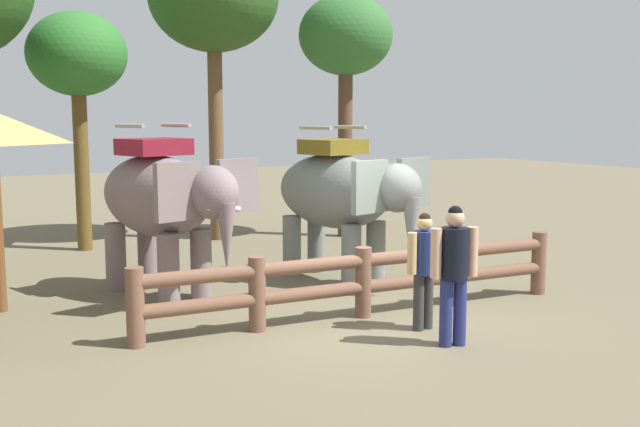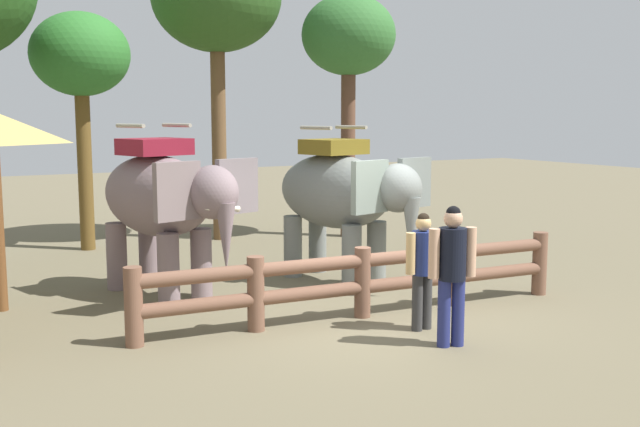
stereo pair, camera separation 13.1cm
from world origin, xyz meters
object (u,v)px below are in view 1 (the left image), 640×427
elephant_center (341,195)px  tourist_man_in_blue (424,262)px  log_fence (363,277)px  tree_back_center (346,41)px  tree_deep_back (77,59)px  tourist_woman_in_black (454,265)px  elephant_near_left (163,200)px

elephant_center → tourist_man_in_blue: size_ratio=2.02×
log_fence → tree_back_center: (3.60, 6.45, 4.13)m
log_fence → tourist_man_in_blue: bearing=-68.2°
elephant_center → tree_deep_back: bearing=120.9°
tourist_woman_in_black → tree_deep_back: tree_deep_back is taller
elephant_near_left → elephant_center: size_ratio=1.02×
tree_deep_back → elephant_center: bearing=-59.1°
tree_back_center → tree_deep_back: size_ratio=1.13×
log_fence → tree_deep_back: size_ratio=1.34×
elephant_near_left → tree_back_center: size_ratio=0.58×
elephant_near_left → tourist_woman_in_black: (2.43, -4.42, -0.53)m
log_fence → elephant_center: 2.51m
tourist_woman_in_black → tree_deep_back: 10.27m
elephant_near_left → tree_deep_back: size_ratio=0.66×
log_fence → elephant_near_left: (-2.17, 2.68, 0.99)m
elephant_center → tourist_man_in_blue: elephant_center is taller
elephant_center → tourist_woman_in_black: size_ratio=1.81×
tourist_woman_in_black → tree_back_center: tree_back_center is taller
elephant_center → tree_back_center: (2.70, 4.31, 3.16)m
tourist_man_in_blue → tree_back_center: 8.92m
tourist_man_in_blue → tree_back_center: bearing=66.5°
log_fence → tourist_woman_in_black: size_ratio=3.77×
log_fence → tree_back_center: tree_back_center is taller
tourist_man_in_blue → tree_back_center: size_ratio=0.28×
elephant_near_left → elephant_center: elephant_near_left is taller
log_fence → tourist_man_in_blue: tourist_man_in_blue is taller
elephant_near_left → tourist_man_in_blue: bearing=-55.0°
elephant_center → tree_deep_back: size_ratio=0.64×
log_fence → tourist_man_in_blue: 1.09m
tourist_woman_in_black → elephant_center: bearing=80.7°
elephant_center → log_fence: bearing=-112.9°
elephant_near_left → log_fence: bearing=-51.0°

